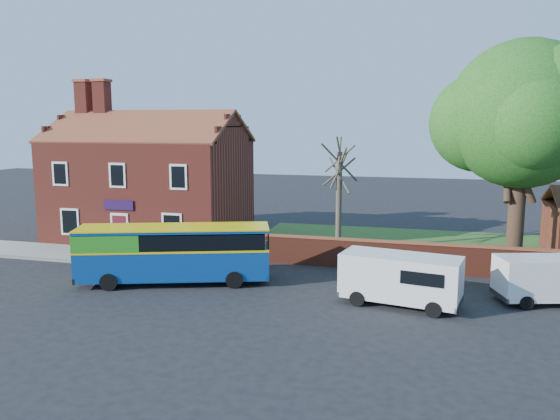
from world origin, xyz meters
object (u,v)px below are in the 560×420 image
(bus, at_px, (168,251))
(large_tree, at_px, (524,119))
(van_far, at_px, (552,278))
(van_near, at_px, (401,277))

(bus, relative_size, large_tree, 0.78)
(van_far, bearing_deg, van_near, -178.86)
(van_far, distance_m, large_tree, 9.64)
(bus, xyz_separation_m, van_near, (11.01, -0.41, -0.37))
(bus, bearing_deg, van_far, -13.80)
(van_near, xyz_separation_m, large_tree, (5.73, 8.81, 6.68))
(van_far, bearing_deg, large_tree, 77.88)
(bus, xyz_separation_m, large_tree, (16.74, 8.40, 6.31))
(van_near, bearing_deg, van_far, 28.17)
(bus, distance_m, large_tree, 19.77)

